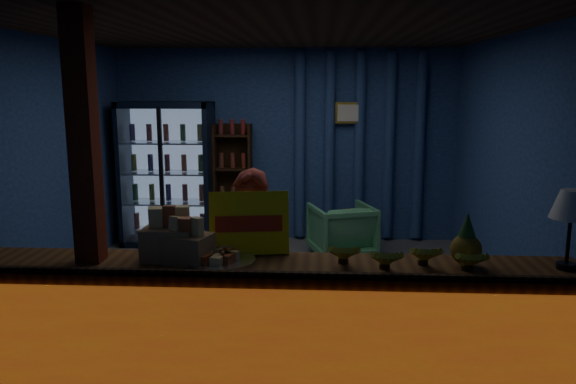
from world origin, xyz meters
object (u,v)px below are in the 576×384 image
object	(u,v)px
green_chair	(342,231)
shopkeeper	(252,269)
pastry_tray	(220,259)
table_lamp	(572,208)

from	to	relation	value
green_chair	shopkeeper	bearing A→B (deg)	55.98
pastry_tray	table_lamp	bearing A→B (deg)	-0.24
pastry_tray	shopkeeper	bearing A→B (deg)	71.62
shopkeeper	green_chair	size ratio (longest dim) A/B	2.05
shopkeeper	pastry_tray	bearing A→B (deg)	-89.58
green_chair	pastry_tray	world-z (taller)	pastry_tray
table_lamp	shopkeeper	bearing A→B (deg)	167.17
shopkeeper	table_lamp	xyz separation A→B (m)	(2.08, -0.47, 0.60)
shopkeeper	table_lamp	size ratio (longest dim) A/B	2.93
shopkeeper	green_chair	xyz separation A→B (m)	(0.78, 2.77, -0.42)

